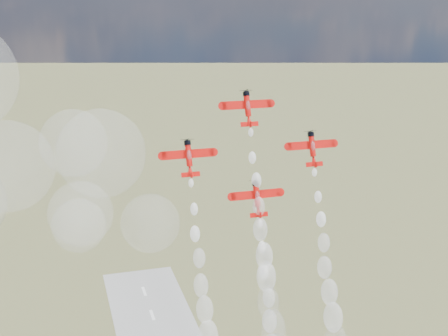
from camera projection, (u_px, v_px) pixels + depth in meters
plane_lead at (248, 108)px, 127.95m from camera, size 10.51×4.75×7.18m
plane_left at (189, 157)px, 123.79m from camera, size 10.51×4.75×7.18m
plane_right at (312, 148)px, 130.81m from camera, size 10.51×4.75×7.18m
plane_slot at (257, 198)px, 126.65m from camera, size 10.51×4.75×7.18m
smoke_trail_lead at (270, 307)px, 125.12m from camera, size 5.21×19.74×44.91m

